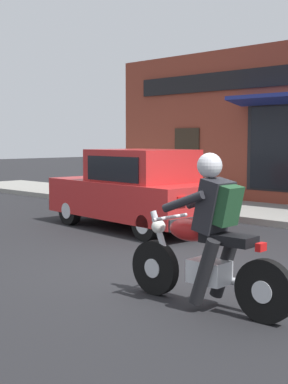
% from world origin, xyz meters
% --- Properties ---
extents(ground_plane, '(80.00, 80.00, 0.00)m').
position_xyz_m(ground_plane, '(0.00, 0.00, 0.00)').
color(ground_plane, black).
extents(sidewalk_curb, '(2.60, 22.00, 0.14)m').
position_xyz_m(sidewalk_curb, '(5.34, 3.00, 0.07)').
color(sidewalk_curb, gray).
rests_on(sidewalk_curb, ground).
extents(motorcycle_with_rider, '(0.56, 2.02, 1.62)m').
position_xyz_m(motorcycle_with_rider, '(-1.04, -1.36, 0.68)').
color(motorcycle_with_rider, black).
rests_on(motorcycle_with_rider, ground).
extents(car_hatchback, '(1.95, 3.90, 1.57)m').
position_xyz_m(car_hatchback, '(2.01, 2.75, 0.77)').
color(car_hatchback, black).
rests_on(car_hatchback, ground).
extents(traffic_cone, '(0.36, 0.36, 0.60)m').
position_xyz_m(traffic_cone, '(6.15, 3.61, 0.43)').
color(traffic_cone, black).
rests_on(traffic_cone, sidewalk_curb).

